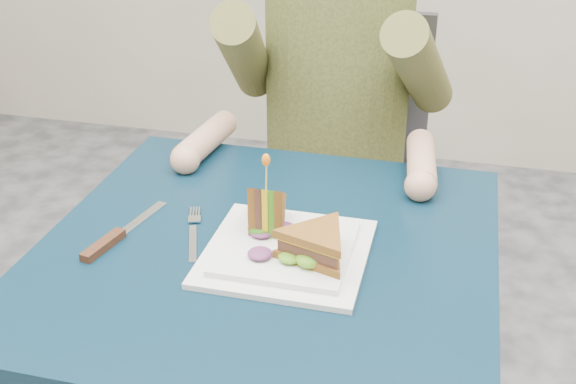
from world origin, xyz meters
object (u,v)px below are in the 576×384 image
(table, at_px, (267,285))
(fork, at_px, (193,235))
(sandwich_upright, at_px, (267,210))
(knife, at_px, (111,240))
(diner, at_px, (337,38))
(plate, at_px, (286,251))
(sandwich_flat, at_px, (317,244))
(chair, at_px, (341,166))

(table, distance_m, fork, 0.15)
(sandwich_upright, relative_size, knife, 0.58)
(diner, distance_m, plate, 0.65)
(diner, xyz_separation_m, plate, (0.04, -0.63, -0.18))
(fork, bearing_deg, knife, -156.54)
(knife, bearing_deg, sandwich_upright, 17.55)
(diner, relative_size, knife, 3.38)
(sandwich_flat, xyz_separation_m, knife, (-0.35, -0.01, -0.04))
(table, xyz_separation_m, knife, (-0.25, -0.06, 0.09))
(plate, xyz_separation_m, sandwich_flat, (0.06, -0.02, 0.04))
(table, height_order, diner, diner)
(sandwich_upright, relative_size, fork, 0.73)
(plate, bearing_deg, chair, 93.08)
(sandwich_upright, bearing_deg, chair, 89.57)
(plate, bearing_deg, diner, 93.63)
(plate, height_order, fork, plate)
(chair, xyz_separation_m, fork, (-0.13, -0.72, 0.19))
(sandwich_flat, distance_m, fork, 0.23)
(chair, xyz_separation_m, diner, (-0.00, -0.11, 0.37))
(chair, relative_size, knife, 4.22)
(sandwich_upright, bearing_deg, knife, -162.45)
(sandwich_flat, xyz_separation_m, fork, (-0.22, 0.05, -0.04))
(diner, height_order, knife, diner)
(table, bearing_deg, fork, -179.22)
(sandwich_flat, relative_size, knife, 0.79)
(table, height_order, plate, plate)
(knife, bearing_deg, chair, 71.76)
(diner, bearing_deg, plate, -86.37)
(chair, bearing_deg, fork, -100.18)
(sandwich_upright, bearing_deg, plate, -45.01)
(fork, bearing_deg, chair, 79.82)
(chair, xyz_separation_m, knife, (-0.25, -0.77, 0.20))
(knife, bearing_deg, plate, 6.56)
(diner, height_order, sandwich_flat, diner)
(sandwich_upright, height_order, fork, sandwich_upright)
(table, xyz_separation_m, diner, (-0.00, 0.60, 0.26))
(diner, bearing_deg, table, -90.00)
(chair, bearing_deg, sandwich_flat, -82.93)
(sandwich_flat, relative_size, fork, 1.00)
(chair, distance_m, sandwich_flat, 0.80)
(chair, height_order, knife, chair)
(plate, xyz_separation_m, fork, (-0.17, 0.02, -0.01))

